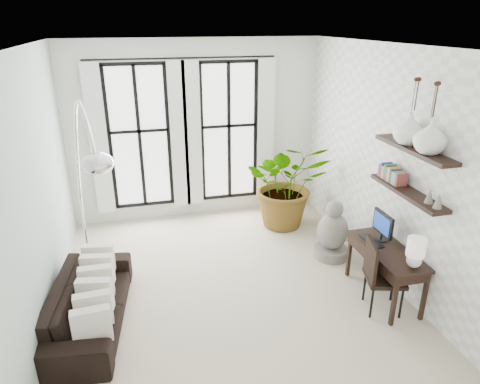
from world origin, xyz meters
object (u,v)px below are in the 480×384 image
object	(u,v)px
desk	(389,254)
buddha	(332,234)
arc_lamp	(83,149)
sofa	(89,303)
plant	(287,184)
desk_chair	(378,272)

from	to	relation	value
desk	buddha	xyz separation A→B (m)	(-0.20, 1.18, -0.29)
arc_lamp	buddha	xyz separation A→B (m)	(3.44, 0.08, -1.63)
sofa	buddha	bearing A→B (deg)	-71.06
desk	buddha	distance (m)	1.23
sofa	arc_lamp	size ratio (longest dim) A/B	0.76
arc_lamp	desk	bearing A→B (deg)	-16.77
sofa	desk	size ratio (longest dim) A/B	1.64
plant	desk_chair	xyz separation A→B (m)	(0.28, -2.60, -0.25)
buddha	arc_lamp	bearing A→B (deg)	-178.70
plant	desk	bearing A→B (deg)	-78.17
sofa	arc_lamp	xyz separation A→B (m)	(0.10, 0.67, 1.74)
plant	desk	world-z (taller)	plant
arc_lamp	buddha	distance (m)	3.81
sofa	desk	world-z (taller)	desk
sofa	desk_chair	world-z (taller)	desk_chair
arc_lamp	buddha	size ratio (longest dim) A/B	2.78
sofa	desk	xyz separation A→B (m)	(3.75, -0.43, 0.40)
desk_chair	buddha	size ratio (longest dim) A/B	1.01
buddha	desk	bearing A→B (deg)	-80.12
plant	buddha	distance (m)	1.35
arc_lamp	plant	bearing A→B (deg)	23.07
desk	desk_chair	size ratio (longest dim) A/B	1.27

